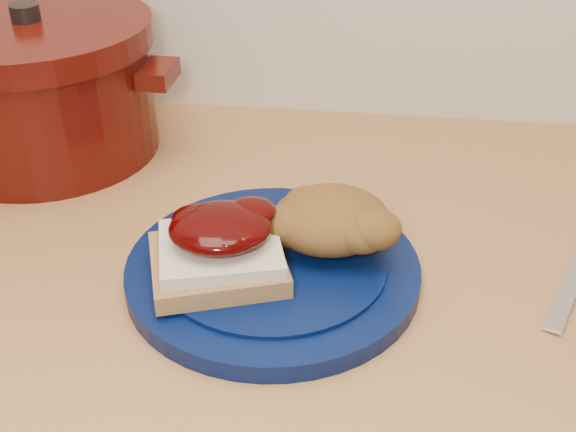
# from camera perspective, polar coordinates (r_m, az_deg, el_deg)

# --- Properties ---
(plate) EXTENTS (0.29, 0.29, 0.02)m
(plate) POSITION_cam_1_polar(r_m,az_deg,el_deg) (0.60, -1.19, -4.31)
(plate) COLOR #040F39
(plate) RESTS_ON wood_countertop
(sandwich) EXTENTS (0.13, 0.12, 0.05)m
(sandwich) POSITION_cam_1_polar(r_m,az_deg,el_deg) (0.57, -5.46, -2.44)
(sandwich) COLOR olive
(sandwich) RESTS_ON plate
(stuffing_mound) EXTENTS (0.12, 0.11, 0.05)m
(stuffing_mound) POSITION_cam_1_polar(r_m,az_deg,el_deg) (0.60, 3.37, -0.29)
(stuffing_mound) COLOR brown
(stuffing_mound) RESTS_ON plate
(dutch_oven) EXTENTS (0.30, 0.26, 0.16)m
(dutch_oven) POSITION_cam_1_polar(r_m,az_deg,el_deg) (0.82, -19.04, 9.64)
(dutch_oven) COLOR #3D0A06
(dutch_oven) RESTS_ON wood_countertop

